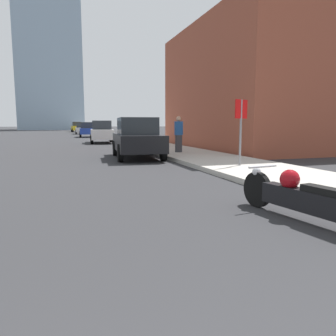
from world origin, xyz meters
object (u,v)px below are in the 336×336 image
(parked_car_white, at_px, (102,132))
(parked_car_silver, at_px, (82,129))
(stop_sign, at_px, (241,121))
(motorcycle, at_px, (303,197))
(parked_car_black, at_px, (137,138))
(parked_car_yellow, at_px, (77,127))
(parked_car_blue, at_px, (88,130))
(pedestrian, at_px, (179,134))

(parked_car_white, height_order, parked_car_silver, parked_car_white)
(parked_car_silver, distance_m, stop_sign, 41.78)
(motorcycle, xyz_separation_m, parked_car_black, (-0.32, 10.04, 0.50))
(parked_car_yellow, bearing_deg, parked_car_black, -92.69)
(parked_car_silver, relative_size, stop_sign, 2.16)
(parked_car_black, height_order, parked_car_blue, parked_car_black)
(parked_car_blue, bearing_deg, parked_car_silver, 93.05)
(parked_car_blue, bearing_deg, parked_car_white, -85.81)
(motorcycle, bearing_deg, stop_sign, 60.57)
(parked_car_yellow, xyz_separation_m, pedestrian, (2.47, -49.55, 0.10))
(stop_sign, bearing_deg, pedestrian, 91.96)
(motorcycle, xyz_separation_m, stop_sign, (2.05, 5.38, 1.21))
(parked_car_blue, xyz_separation_m, parked_car_yellow, (-0.07, 25.63, 0.08))
(pedestrian, bearing_deg, parked_car_blue, 95.74)
(parked_car_silver, height_order, parked_car_yellow, parked_car_yellow)
(motorcycle, relative_size, pedestrian, 1.60)
(parked_car_blue, distance_m, parked_car_yellow, 25.63)
(parked_car_white, bearing_deg, motorcycle, -84.72)
(parked_car_blue, distance_m, pedestrian, 24.04)
(parked_car_black, bearing_deg, parked_car_white, 95.21)
(parked_car_yellow, distance_m, stop_sign, 54.99)
(parked_car_black, distance_m, parked_car_white, 12.29)
(parked_car_black, height_order, parked_car_white, parked_car_black)
(parked_car_white, bearing_deg, parked_car_yellow, 94.52)
(motorcycle, height_order, parked_car_black, parked_car_black)
(motorcycle, bearing_deg, parked_car_blue, 82.30)
(parked_car_black, distance_m, pedestrian, 2.30)
(parked_car_silver, relative_size, pedestrian, 2.68)
(parked_car_black, height_order, parked_car_yellow, parked_car_yellow)
(stop_sign, bearing_deg, parked_car_yellow, 92.77)
(parked_car_black, relative_size, pedestrian, 2.64)
(parked_car_yellow, bearing_deg, parked_car_silver, -92.24)
(parked_car_blue, bearing_deg, stop_sign, -81.37)
(parked_car_white, bearing_deg, parked_car_blue, 94.83)
(parked_car_silver, distance_m, pedestrian, 36.40)
(motorcycle, distance_m, parked_car_silver, 47.08)
(parked_car_white, distance_m, stop_sign, 17.15)
(parked_car_white, xyz_separation_m, stop_sign, (2.46, -16.96, 0.73))
(motorcycle, relative_size, stop_sign, 1.29)
(parked_car_black, relative_size, parked_car_yellow, 0.99)
(parked_car_silver, xyz_separation_m, stop_sign, (2.48, -41.70, 0.78))
(parked_car_white, relative_size, parked_car_yellow, 0.98)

